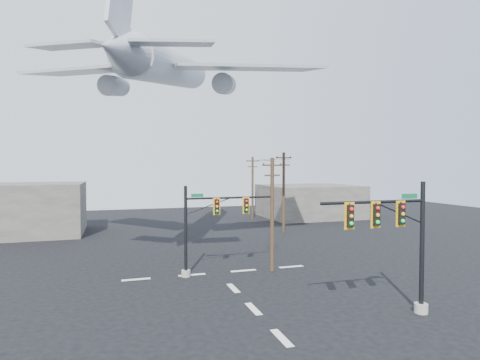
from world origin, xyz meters
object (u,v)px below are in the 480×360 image
object	(u,v)px
utility_pole_c	(253,187)
utility_pole_a	(272,212)
signal_mast_near	(399,241)
airliner	(169,68)
signal_mast_far	(206,227)
utility_pole_b	(284,191)

from	to	relation	value
utility_pole_c	utility_pole_a	bearing A→B (deg)	-101.95
signal_mast_near	utility_pole_a	world-z (taller)	utility_pole_a
signal_mast_near	utility_pole_c	xyz separation A→B (m)	(5.37, 39.07, 0.88)
utility_pole_c	airliner	world-z (taller)	airliner
signal_mast_far	utility_pole_b	distance (m)	20.52
utility_pole_c	airliner	size ratio (longest dim) A/B	0.32
signal_mast_near	utility_pole_b	xyz separation A→B (m)	(5.06, 26.80, 1.01)
utility_pole_c	signal_mast_near	bearing A→B (deg)	-93.47
signal_mast_far	utility_pole_a	distance (m)	5.18
signal_mast_far	airliner	size ratio (longest dim) A/B	0.25
utility_pole_b	signal_mast_near	bearing A→B (deg)	-97.15
utility_pole_c	signal_mast_far	bearing A→B (deg)	-111.15
signal_mast_far	utility_pole_c	xyz separation A→B (m)	(13.37, 28.04, 1.34)
utility_pole_b	utility_pole_c	size ratio (longest dim) A/B	1.03
signal_mast_near	utility_pole_c	size ratio (longest dim) A/B	0.76
airliner	utility_pole_c	bearing A→B (deg)	-15.75
signal_mast_near	signal_mast_far	world-z (taller)	signal_mast_near
signal_mast_near	signal_mast_far	distance (m)	13.64
signal_mast_near	utility_pole_a	distance (m)	11.14
signal_mast_far	utility_pole_b	bearing A→B (deg)	50.35
signal_mast_near	utility_pole_a	size ratio (longest dim) A/B	0.83
signal_mast_near	airliner	bearing A→B (deg)	115.38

